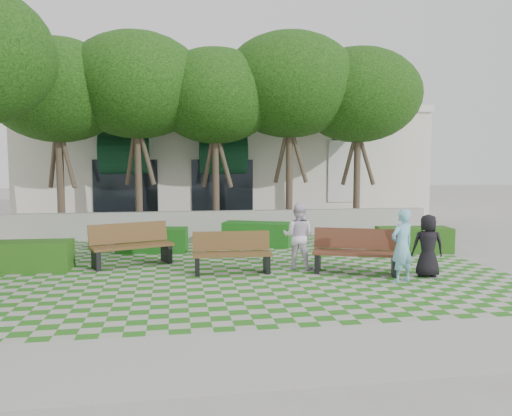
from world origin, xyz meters
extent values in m
plane|color=gray|center=(0.00, 0.00, 0.00)|extent=(90.00, 90.00, 0.00)
plane|color=#2B721E|center=(0.00, 1.00, 0.01)|extent=(12.00, 12.00, 0.00)
cube|color=#9E9B93|center=(0.00, -4.70, 0.01)|extent=(16.00, 2.00, 0.01)
cube|color=#9E9B93|center=(0.00, 6.20, 0.45)|extent=(15.00, 0.36, 0.90)
cube|color=#522B1C|center=(2.53, -0.20, 0.48)|extent=(2.02, 1.25, 0.06)
cube|color=#522B1C|center=(2.63, 0.06, 0.77)|extent=(1.85, 0.83, 0.49)
cube|color=black|center=(1.72, 0.11, 0.24)|extent=(0.30, 0.54, 0.47)
cube|color=black|center=(3.33, -0.51, 0.24)|extent=(0.30, 0.54, 0.47)
cube|color=#543A1D|center=(-0.25, 0.30, 0.45)|extent=(1.82, 0.61, 0.06)
cube|color=#543A1D|center=(-0.24, 0.56, 0.72)|extent=(1.81, 0.19, 0.45)
cube|color=black|center=(-1.05, 0.33, 0.22)|extent=(0.12, 0.50, 0.44)
cube|color=black|center=(0.55, 0.28, 0.22)|extent=(0.12, 0.50, 0.44)
cube|color=#53381C|center=(-2.58, 1.58, 0.50)|extent=(2.07, 1.29, 0.07)
cube|color=#53381C|center=(-2.69, 1.84, 0.79)|extent=(1.90, 0.86, 0.50)
cube|color=black|center=(-3.41, 1.25, 0.24)|extent=(0.30, 0.55, 0.49)
cube|color=black|center=(-1.76, 1.90, 0.24)|extent=(0.30, 0.55, 0.49)
cube|color=#1F4B14|center=(5.19, 2.23, 0.36)|extent=(2.12, 1.04, 0.71)
cube|color=#165316|center=(0.98, 4.10, 0.36)|extent=(2.23, 1.56, 0.72)
cube|color=#144D14|center=(-2.17, 3.51, 0.34)|extent=(2.04, 1.03, 0.68)
cube|color=#214E14|center=(-4.98, 1.40, 0.35)|extent=(2.02, 0.86, 0.70)
imported|color=#80C9EA|center=(3.22, -1.10, 0.78)|extent=(0.66, 0.54, 1.56)
imported|color=black|center=(4.01, -0.73, 0.70)|extent=(0.77, 0.59, 1.40)
imported|color=white|center=(1.37, 0.57, 0.79)|extent=(0.95, 0.88, 1.58)
cylinder|color=#47382B|center=(-5.50, 7.60, 1.82)|extent=(0.26, 0.26, 3.64)
ellipsoid|color=#1E4C11|center=(-5.50, 7.60, 5.07)|extent=(4.80, 4.80, 3.60)
cylinder|color=#47382B|center=(-2.80, 7.60, 1.90)|extent=(0.26, 0.26, 3.81)
ellipsoid|color=#1E4C11|center=(-2.80, 7.60, 5.30)|extent=(5.00, 5.00, 3.75)
cylinder|color=#47382B|center=(0.00, 7.60, 1.79)|extent=(0.26, 0.26, 3.58)
ellipsoid|color=#1E4C11|center=(0.00, 7.60, 4.99)|extent=(4.60, 4.60, 3.45)
cylinder|color=#47382B|center=(2.80, 7.60, 1.96)|extent=(0.26, 0.26, 3.92)
ellipsoid|color=#1E4C11|center=(2.80, 7.60, 5.46)|extent=(5.20, 5.20, 3.90)
cylinder|color=#47382B|center=(5.50, 7.60, 1.85)|extent=(0.26, 0.26, 3.70)
ellipsoid|color=#1E4C11|center=(5.50, 7.60, 5.15)|extent=(4.80, 4.80, 3.60)
cube|color=silver|center=(1.00, 14.20, 2.50)|extent=(18.00, 8.00, 5.00)
cube|color=white|center=(1.00, 10.20, 5.00)|extent=(18.00, 0.30, 0.30)
cube|color=black|center=(6.00, 10.18, 2.20)|extent=(1.40, 0.10, 2.40)
cylinder|color=#113E24|center=(-3.50, 10.18, 3.00)|extent=(3.00, 1.80, 1.80)
cube|color=black|center=(-3.50, 10.18, 1.60)|extent=(2.60, 0.08, 2.20)
cylinder|color=#113E24|center=(0.50, 10.18, 3.00)|extent=(3.00, 1.80, 1.80)
cube|color=black|center=(0.50, 10.18, 1.60)|extent=(2.60, 0.08, 2.20)
camera|label=1|loc=(-1.57, -10.93, 2.50)|focal=35.00mm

